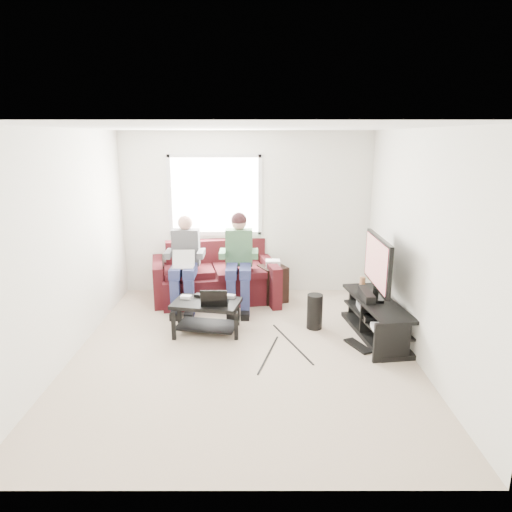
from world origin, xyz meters
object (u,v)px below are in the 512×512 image
object	(u,v)px
coffee_table	(207,310)
tv	(378,264)
tv_stand	(376,320)
sofa	(214,279)
end_table	(273,283)
subwoofer	(315,312)

from	to	relation	value
coffee_table	tv	distance (m)	2.28
tv_stand	sofa	bearing A→B (deg)	147.73
sofa	coffee_table	distance (m)	1.27
coffee_table	end_table	xyz separation A→B (m)	(0.91, 1.19, -0.02)
sofa	subwoofer	xyz separation A→B (m)	(1.44, -1.14, -0.09)
coffee_table	end_table	size ratio (longest dim) A/B	1.41
tv	end_table	size ratio (longest dim) A/B	1.66
coffee_table	subwoofer	bearing A→B (deg)	5.15
tv	subwoofer	world-z (taller)	tv
tv	end_table	xyz separation A→B (m)	(-1.28, 1.21, -0.64)
tv_stand	end_table	world-z (taller)	end_table
subwoofer	end_table	world-z (taller)	end_table
sofa	tv_stand	xyz separation A→B (m)	(2.20, -1.39, -0.11)
subwoofer	tv	bearing A→B (deg)	-11.10
tv_stand	subwoofer	world-z (taller)	tv_stand
coffee_table	end_table	distance (m)	1.50
sofa	tv_stand	bearing A→B (deg)	-32.27
tv_stand	tv	distance (m)	0.73
subwoofer	end_table	xyz separation A→B (m)	(-0.52, 1.06, 0.06)
tv_stand	end_table	bearing A→B (deg)	134.41
coffee_table	tv_stand	size ratio (longest dim) A/B	0.62
subwoofer	end_table	distance (m)	1.19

